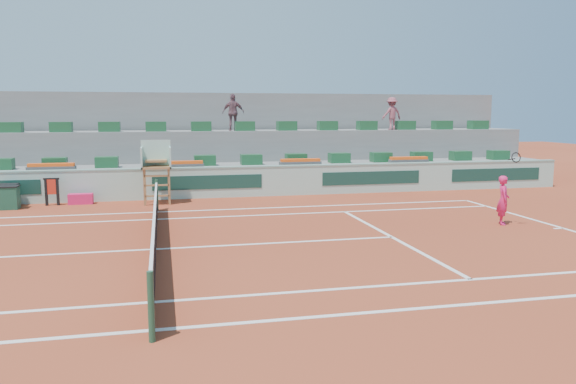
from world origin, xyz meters
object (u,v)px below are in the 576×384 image
object	(u,v)px
player_bag	(81,199)
tennis_player	(503,200)
umpire_chair	(156,163)
drink_cooler_a	(9,197)

from	to	relation	value
player_bag	tennis_player	distance (m)	15.04
umpire_chair	drink_cooler_a	size ratio (longest dim) A/B	2.86
tennis_player	player_bag	bearing A→B (deg)	152.24
umpire_chair	drink_cooler_a	world-z (taller)	umpire_chair
player_bag	umpire_chair	size ratio (longest dim) A/B	0.37
player_bag	drink_cooler_a	distance (m)	2.44
umpire_chair	tennis_player	distance (m)	12.37
player_bag	umpire_chair	distance (m)	3.17
umpire_chair	player_bag	bearing A→B (deg)	170.92
drink_cooler_a	umpire_chair	bearing A→B (deg)	2.11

